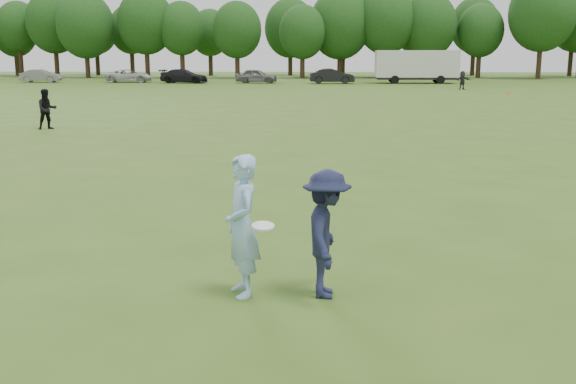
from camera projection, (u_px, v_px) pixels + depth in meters
The scene contains 14 objects.
ground at pixel (284, 299), 8.23m from camera, with size 200.00×200.00×0.00m, color #365518.
thrower at pixel (242, 226), 8.21m from camera, with size 0.64×0.42×1.76m, color #98C3EC.
defender at pixel (327, 234), 8.19m from camera, with size 1.02×0.59×1.58m, color #1B1F3B.
player_far_a at pixel (47, 109), 26.36m from camera, with size 0.76×0.60×1.57m, color black.
player_far_d at pixel (462, 80), 55.01m from camera, with size 1.40×0.45×1.51m, color #272727.
car_b at pixel (41, 76), 68.30m from camera, with size 1.39×3.98×1.31m, color slate.
car_c at pixel (129, 76), 68.37m from camera, with size 2.15×4.67×1.30m, color #BBBCC0.
car_d at pixel (184, 76), 66.65m from camera, with size 1.91×4.71×1.37m, color black.
car_e at pixel (257, 76), 66.59m from camera, with size 1.64×4.09×1.39m, color slate.
car_f at pixel (332, 76), 65.56m from camera, with size 1.53×4.39×1.45m, color black.
field_cone at pixel (508, 92), 48.46m from camera, with size 0.28×0.28×0.30m, color #FC4E0D.
disc_in_play at pixel (263, 226), 7.96m from camera, with size 0.32×0.32×0.08m.
cargo_trailer at pixel (416, 65), 66.08m from camera, with size 9.00×2.75×3.20m.
treeline at pixel (340, 25), 82.05m from camera, with size 130.35×18.39×11.74m.
Camera 1 is at (0.40, -7.78, 2.95)m, focal length 42.00 mm.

